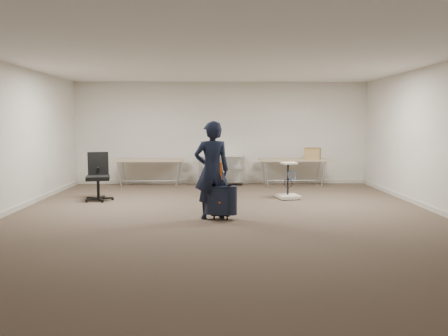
{
  "coord_description": "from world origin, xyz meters",
  "views": [
    {
      "loc": [
        -0.14,
        -7.57,
        1.7
      ],
      "look_at": [
        -0.0,
        0.3,
        0.88
      ],
      "focal_mm": 35.0,
      "sensor_mm": 36.0,
      "label": 1
    }
  ],
  "objects": [
    {
      "name": "ground",
      "position": [
        0.0,
        0.0,
        0.0
      ],
      "size": [
        9.0,
        9.0,
        0.0
      ],
      "primitive_type": "plane",
      "color": "#403527",
      "rests_on": "ground"
    },
    {
      "name": "room_shell",
      "position": [
        0.0,
        1.38,
        0.05
      ],
      "size": [
        8.0,
        9.0,
        9.0
      ],
      "color": "beige",
      "rests_on": "ground"
    },
    {
      "name": "folding_table_left",
      "position": [
        -1.9,
        3.95,
        0.68
      ],
      "size": [
        1.8,
        0.75,
        0.73
      ],
      "color": "#9C805F",
      "rests_on": "ground"
    },
    {
      "name": "folding_table_right",
      "position": [
        1.9,
        3.95,
        0.68
      ],
      "size": [
        1.8,
        0.75,
        0.73
      ],
      "color": "#9C805F",
      "rests_on": "ground"
    },
    {
      "name": "wire_shelf",
      "position": [
        0.0,
        4.2,
        0.44
      ],
      "size": [
        1.22,
        0.47,
        0.8
      ],
      "color": "silver",
      "rests_on": "ground"
    },
    {
      "name": "person",
      "position": [
        -0.22,
        0.06,
        0.86
      ],
      "size": [
        0.7,
        0.53,
        1.73
      ],
      "primitive_type": "imported",
      "rotation": [
        0.0,
        0.0,
        3.33
      ],
      "color": "black",
      "rests_on": "ground"
    },
    {
      "name": "suitcase",
      "position": [
        -0.07,
        -0.03,
        0.34
      ],
      "size": [
        0.4,
        0.28,
        1.01
      ],
      "color": "black",
      "rests_on": "ground"
    },
    {
      "name": "office_chair",
      "position": [
        -2.73,
        1.93,
        0.32
      ],
      "size": [
        0.64,
        0.64,
        1.05
      ],
      "color": "black",
      "rests_on": "ground"
    },
    {
      "name": "equipment_cart",
      "position": [
        1.47,
        2.03,
        0.22
      ],
      "size": [
        0.53,
        0.53,
        0.82
      ],
      "color": "beige",
      "rests_on": "ground"
    },
    {
      "name": "cardboard_box",
      "position": [
        2.41,
        3.92,
        0.88
      ],
      "size": [
        0.48,
        0.43,
        0.3
      ],
      "primitive_type": "cube",
      "rotation": [
        0.0,
        0.0,
        -0.37
      ],
      "color": "#8E5D42",
      "rests_on": "folding_table_right"
    }
  ]
}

